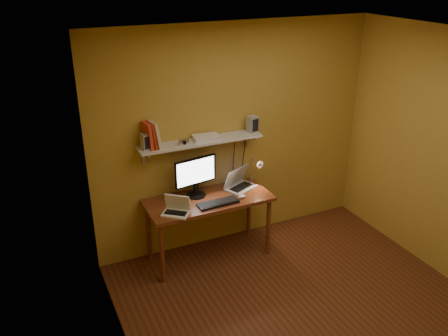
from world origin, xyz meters
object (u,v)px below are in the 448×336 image
desk (209,206)px  wall_shelf (201,142)px  monitor (196,175)px  desk_lamp (256,167)px  netbook (177,208)px  keyboard (218,203)px  mouse (242,196)px  speaker_right (252,124)px  shelf_camera (184,142)px  router (206,138)px  speaker_left (146,141)px  laptop (239,183)px

desk → wall_shelf: (0.00, 0.19, 0.69)m
monitor → desk_lamp: bearing=-8.9°
desk → wall_shelf: wall_shelf is taller
desk → desk_lamp: 0.73m
netbook → keyboard: bearing=39.4°
desk → mouse: 0.39m
desk_lamp → speaker_right: speaker_right is taller
speaker_right → shelf_camera: size_ratio=1.67×
desk_lamp → router: 0.75m
desk_lamp → shelf_camera: (-0.88, 0.01, 0.45)m
wall_shelf → desk_lamp: size_ratio=3.73×
mouse → shelf_camera: shelf_camera is taller
speaker_right → mouse: bearing=-142.4°
mouse → speaker_right: 0.83m
shelf_camera → router: bearing=10.7°
wall_shelf → speaker_left: (-0.61, -0.01, 0.10)m
netbook → wall_shelf: bearing=78.8°
netbook → desk_lamp: size_ratio=0.88×
laptop → mouse: laptop is taller
desk → laptop: (0.43, 0.11, 0.15)m
desk → speaker_left: 1.02m
laptop → shelf_camera: size_ratio=3.68×
netbook → mouse: 0.78m
netbook → shelf_camera: size_ratio=2.96×
keyboard → laptop: bearing=33.4°
monitor → speaker_left: speaker_left is taller
monitor → speaker_right: size_ratio=2.69×
keyboard → mouse: (0.30, 0.02, 0.01)m
wall_shelf → desk_lamp: (0.66, -0.07, -0.40)m
laptop → keyboard: bearing=-169.7°
desk → netbook: size_ratio=4.22×
laptop → netbook: laptop is taller
keyboard → shelf_camera: (-0.26, 0.30, 0.65)m
desk → laptop: laptop is taller
desk_lamp → speaker_right: size_ratio=2.01×
desk → router: bearing=72.1°
mouse → desk_lamp: 0.45m
speaker_left → shelf_camera: 0.40m
mouse → router: (-0.28, 0.33, 0.63)m
laptop → speaker_right: bearing=-0.3°
router → speaker_left: bearing=-179.8°
shelf_camera → router: (0.28, 0.05, -0.01)m
desk_lamp → speaker_left: bearing=177.2°
keyboard → mouse: mouse is taller
desk → desk_lamp: desk_lamp is taller
desk_lamp → shelf_camera: shelf_camera is taller
netbook → speaker_right: 1.31m
monitor → router: 0.43m
desk → mouse: mouse is taller
speaker_left → shelf_camera: size_ratio=1.52×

